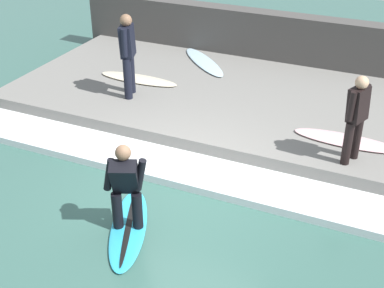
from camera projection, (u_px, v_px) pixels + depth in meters
The scene contains 11 objects.
ground_plane at pixel (179, 195), 8.68m from camera, with size 28.00×28.00×0.00m, color #386056.
concrete_ledge at pixel (247, 105), 11.23m from camera, with size 4.40×10.08×0.37m, color slate.
back_wall at pixel (282, 44), 12.90m from camera, with size 0.50×10.59×1.48m, color #474442.
wave_foam_crest at pixel (195, 172), 9.15m from camera, with size 0.99×9.58×0.14m, color white.
surfboard_riding at pixel (129, 228), 7.90m from camera, with size 1.98×1.23×0.07m.
surfer_riding at pixel (125, 184), 7.51m from camera, with size 0.57×0.61×1.37m.
surfer_waiting_near at pixel (128, 51), 10.74m from camera, with size 0.56×0.38×1.72m.
surfboard_waiting_near at pixel (139, 79), 11.90m from camera, with size 0.49×1.88×0.06m.
surfer_waiting_far at pixel (356, 115), 8.51m from camera, with size 0.49×0.36×1.51m.
surfboard_waiting_far at pixel (346, 140), 9.46m from camera, with size 0.54×1.88×0.06m.
surfboard_spare at pixel (204, 62), 12.82m from camera, with size 1.75×1.77×0.06m.
Camera 1 is at (-6.41, -3.12, 5.02)m, focal length 50.00 mm.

